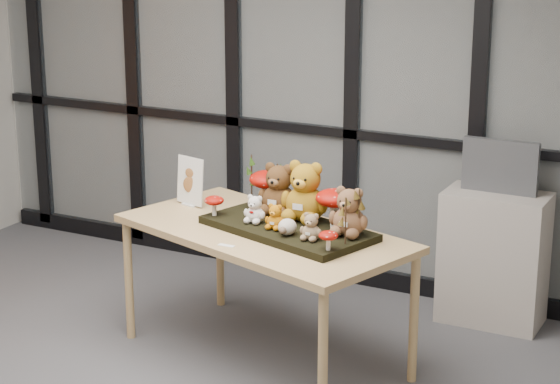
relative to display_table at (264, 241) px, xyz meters
The scene contains 24 objects.
room_shell 1.56m from the display_table, 114.45° to the right, with size 5.00×5.00×5.00m.
glass_partition 1.60m from the display_table, 110.68° to the left, with size 4.90×0.06×2.78m.
display_table is the anchor object (origin of this frame).
diorama_tray 0.16m from the display_table, ahead, with size 0.95×0.48×0.04m, color black.
bear_pooh_yellow 0.38m from the display_table, 38.99° to the left, with size 0.28×0.26×0.37m, color #A17115, non-canonical shape.
bear_brown_medium 0.33m from the display_table, 90.48° to the left, with size 0.25×0.23×0.33m, color #4D2F16, non-canonical shape.
bear_tan_back 0.56m from the display_table, ahead, with size 0.22×0.20×0.29m, color brown, non-canonical shape.
bear_small_yellow 0.22m from the display_table, 32.55° to the right, with size 0.12×0.11×0.15m, color #C26E0A, non-canonical shape.
bear_white_bow 0.20m from the display_table, 159.71° to the right, with size 0.13×0.12×0.17m, color white, non-canonical shape.
bear_beige_small 0.43m from the display_table, 22.00° to the right, with size 0.12×0.11×0.16m, color #957858, non-canonical shape.
plush_cream_hedgehog 0.29m from the display_table, 31.80° to the right, with size 0.08×0.07×0.10m, color beige, non-canonical shape.
mushroom_back_left 0.36m from the display_table, 113.02° to the left, with size 0.22×0.22×0.25m, color #900B04, non-canonical shape.
mushroom_back_right 0.45m from the display_table, 16.51° to the left, with size 0.21×0.21×0.23m, color #900B04, non-canonical shape.
mushroom_front_left 0.36m from the display_table, behind, with size 0.11×0.11×0.13m, color #900B04, non-canonical shape.
mushroom_front_right 0.59m from the display_table, 26.57° to the right, with size 0.10×0.10×0.11m, color #900B04, non-canonical shape.
sprig_green_far_left 0.43m from the display_table, 130.10° to the left, with size 0.05×0.05×0.31m, color #13380C, non-canonical shape.
sprig_green_mid_left 0.36m from the display_table, 101.78° to the left, with size 0.05×0.05×0.27m, color #13380C, non-canonical shape.
sprig_dry_far_right 0.62m from the display_table, ahead, with size 0.05×0.05×0.27m, color brown, non-canonical shape.
sprig_dry_mid_right 0.61m from the display_table, 13.12° to the right, with size 0.05×0.05×0.25m, color brown, non-canonical shape.
sprig_green_centre 0.33m from the display_table, 66.48° to the left, with size 0.05×0.05×0.22m, color #13380C, non-canonical shape.
sign_holder 0.68m from the display_table, 160.93° to the left, with size 0.21×0.08×0.30m.
label_card 0.34m from the display_table, 98.48° to the right, with size 0.09×0.03×0.00m, color white.
cabinet 1.54m from the display_table, 48.31° to the left, with size 0.63×0.36×0.83m, color #9F968E.
monitor 1.55m from the display_table, 48.77° to the left, with size 0.46×0.05×0.33m.
Camera 1 is at (3.04, -3.60, 2.54)m, focal length 65.00 mm.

